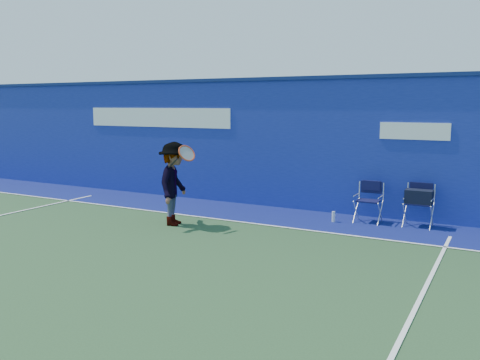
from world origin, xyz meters
The scene contains 8 objects.
ground centered at (0.00, 0.00, 0.00)m, with size 80.00×80.00×0.00m, color #274625.
stadium_wall centered at (0.00, 5.20, 1.55)m, with size 24.00×0.50×3.08m.
out_of_bounds_strip centered at (0.00, 4.10, 0.00)m, with size 24.00×1.80×0.01m, color #0E1658.
court_lines centered at (0.00, 0.60, 0.01)m, with size 24.00×12.00×0.01m.
directors_chair_left centered at (2.84, 4.48, 0.28)m, with size 0.51×0.47×0.85m.
directors_chair_right centered at (3.83, 4.56, 0.37)m, with size 0.52×0.47×0.87m.
water_bottle centered at (2.20, 4.14, 0.12)m, with size 0.07×0.07×0.23m, color silver.
tennis_player centered at (-0.60, 2.39, 0.85)m, with size 1.04×1.24×1.70m.
Camera 1 is at (5.39, -5.95, 2.45)m, focal length 38.00 mm.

